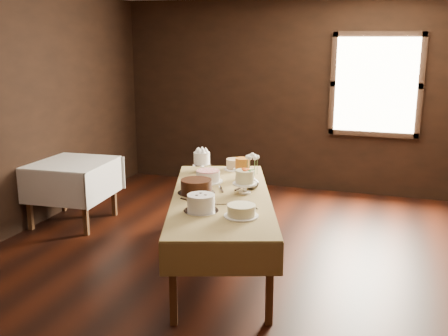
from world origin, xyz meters
TOP-DOWN VIEW (x-y plane):
  - floor at (0.00, 0.00)m, footprint 5.00×6.00m
  - wall_back at (0.00, 3.00)m, footprint 5.00×0.02m
  - wall_left at (-2.50, 0.00)m, footprint 0.02×6.00m
  - window at (1.30, 2.94)m, footprint 1.10×0.05m
  - display_table at (0.06, -0.07)m, footprint 1.68×2.58m
  - side_table at (-2.10, 0.57)m, footprint 0.98×0.98m
  - cake_meringue at (-0.45, 0.74)m, footprint 0.25×0.25m
  - cake_speckled at (-0.12, 0.96)m, footprint 0.26×0.26m
  - cake_lattice at (-0.23, 0.35)m, footprint 0.34×0.34m
  - cake_caramel at (0.09, 0.57)m, footprint 0.21×0.21m
  - cake_chocolate at (-0.19, -0.10)m, footprint 0.41×0.41m
  - cake_flowers at (0.26, 0.06)m, footprint 0.26×0.26m
  - cake_swirl at (0.06, -0.61)m, footprint 0.31×0.31m
  - cake_cream at (0.44, -0.62)m, footprint 0.30×0.30m
  - cake_server_a at (0.18, -0.35)m, footprint 0.23×0.11m
  - cake_server_b at (0.47, -0.34)m, footprint 0.16×0.21m
  - cake_server_c at (-0.02, 0.16)m, footprint 0.13×0.23m
  - cake_server_d at (0.19, 0.27)m, footprint 0.08×0.24m
  - cake_server_e at (-0.11, -0.37)m, footprint 0.23×0.11m
  - flower_vase at (0.29, 0.24)m, footprint 0.15×0.15m
  - flower_bouquet at (0.29, 0.24)m, footprint 0.14×0.14m

SIDE VIEW (x-z plane):
  - floor at x=0.00m, z-range -0.01..0.01m
  - side_table at x=-2.10m, z-range 0.30..1.07m
  - display_table at x=0.06m, z-range 0.32..1.06m
  - cake_server_a at x=0.18m, z-range 0.74..0.75m
  - cake_server_b at x=0.47m, z-range 0.74..0.75m
  - cake_server_c at x=-0.02m, z-range 0.74..0.75m
  - cake_server_d at x=0.19m, z-range 0.74..0.75m
  - cake_server_e at x=-0.11m, z-range 0.74..0.75m
  - cake_cream at x=0.44m, z-range 0.74..0.85m
  - cake_lattice at x=-0.23m, z-range 0.74..0.86m
  - cake_speckled at x=-0.12m, z-range 0.74..0.87m
  - cake_chocolate at x=-0.19m, z-range 0.74..0.89m
  - flower_vase at x=0.29m, z-range 0.74..0.89m
  - cake_swirl at x=0.06m, z-range 0.74..0.90m
  - cake_caramel at x=0.09m, z-range 0.73..0.97m
  - cake_flowers at x=0.26m, z-range 0.73..0.98m
  - cake_meringue at x=-0.45m, z-range 0.73..0.97m
  - flower_bouquet at x=0.29m, z-range 0.91..1.11m
  - wall_back at x=0.00m, z-range 0.00..2.80m
  - wall_left at x=-2.50m, z-range 0.00..2.80m
  - window at x=1.30m, z-range 0.95..2.25m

